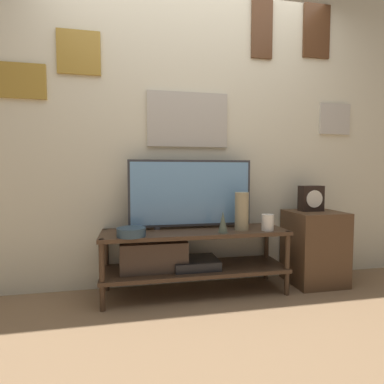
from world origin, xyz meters
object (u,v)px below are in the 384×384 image
at_px(television, 191,193).
at_px(mantel_clock, 311,198).
at_px(vase_wide_bowl, 131,232).
at_px(vase_tall_ceramic, 242,211).
at_px(vase_slim_bronze, 223,222).
at_px(candle_jar, 268,222).

height_order(television, mantel_clock, television).
height_order(vase_wide_bowl, vase_tall_ceramic, vase_tall_ceramic).
relative_size(television, vase_slim_bronze, 6.15).
xyz_separation_m(vase_wide_bowl, vase_slim_bronze, (0.69, -0.01, 0.05)).
distance_m(vase_wide_bowl, candle_jar, 1.06).
xyz_separation_m(vase_wide_bowl, vase_tall_ceramic, (0.87, 0.07, 0.12)).
height_order(vase_slim_bronze, mantel_clock, mantel_clock).
distance_m(television, vase_tall_ceramic, 0.44).
xyz_separation_m(television, candle_jar, (0.58, -0.21, -0.23)).
xyz_separation_m(television, vase_tall_ceramic, (0.38, -0.15, -0.14)).
bearing_deg(vase_tall_ceramic, candle_jar, -17.11).
bearing_deg(television, mantel_clock, -2.54).
bearing_deg(vase_wide_bowl, television, 25.19).
bearing_deg(television, vase_tall_ceramic, -21.86).
relative_size(vase_tall_ceramic, candle_jar, 2.36).
bearing_deg(vase_slim_bronze, television, 131.10).
distance_m(vase_wide_bowl, vase_slim_bronze, 0.69).
relative_size(candle_jar, mantel_clock, 0.58).
bearing_deg(vase_wide_bowl, vase_tall_ceramic, 4.85).
bearing_deg(candle_jar, vase_tall_ceramic, 162.89).
height_order(vase_tall_ceramic, mantel_clock, mantel_clock).
bearing_deg(vase_wide_bowl, mantel_clock, 6.64).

